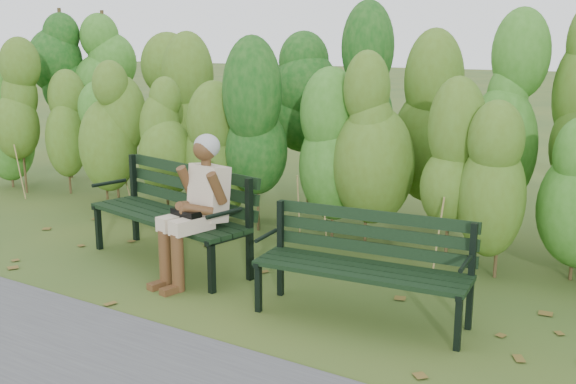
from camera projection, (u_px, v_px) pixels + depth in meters
The scene contains 6 objects.
ground at pixel (265, 291), 5.40m from camera, with size 80.00×80.00×0.00m, color #314E20.
hedge_band at pixel (369, 113), 6.66m from camera, with size 11.04×1.67×2.42m.
leaf_litter at pixel (263, 284), 5.54m from camera, with size 5.65×2.26×0.01m.
bench_left at pixel (176, 206), 6.03m from camera, with size 1.82×0.90×0.87m.
bench_right at pixel (365, 257), 4.82m from camera, with size 1.58×0.66×0.77m.
seated_woman at pixel (197, 199), 5.51m from camera, with size 0.50×0.73×1.22m.
Camera 1 is at (2.85, -4.22, 1.98)m, focal length 42.00 mm.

